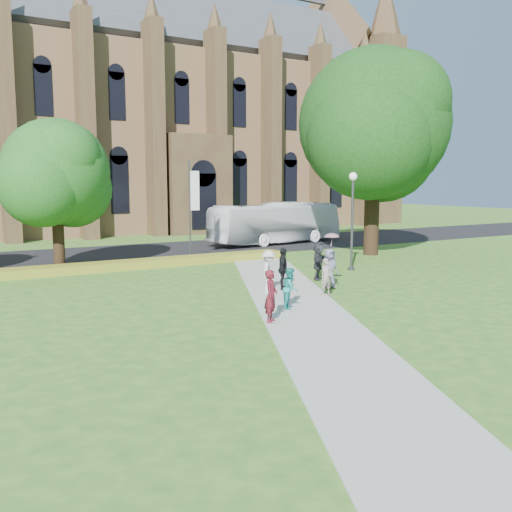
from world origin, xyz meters
TOP-DOWN VIEW (x-y plane):
  - ground at (0.00, 0.00)m, footprint 160.00×160.00m
  - road at (0.00, 20.00)m, footprint 160.00×10.00m
  - footpath at (0.00, 1.00)m, footprint 15.58×28.54m
  - flower_hedge at (-2.00, 13.20)m, footprint 18.00×1.40m
  - cathedral at (10.00, 39.73)m, footprint 52.60×18.25m
  - streetlamp at (7.50, 6.50)m, footprint 0.44×0.44m
  - large_tree at (13.00, 11.00)m, footprint 9.60×9.60m
  - street_tree_1 at (-6.00, 14.50)m, footprint 5.60×5.60m
  - banner_pole_0 at (2.11, 15.20)m, footprint 0.70×0.10m
  - tour_coach at (11.32, 19.81)m, footprint 11.60×4.08m
  - pedestrian_0 at (-2.47, -1.07)m, footprint 0.76×0.76m
  - pedestrian_1 at (-0.73, 0.32)m, footprint 0.94×0.94m
  - pedestrian_2 at (0.20, 3.29)m, footprint 1.21×1.35m
  - pedestrian_3 at (1.12, 3.58)m, footprint 0.99×1.14m
  - pedestrian_4 at (3.11, 2.85)m, footprint 0.91×0.64m
  - pedestrian_5 at (4.09, 4.95)m, footprint 1.63×1.50m
  - pedestrian_6 at (1.95, 1.56)m, footprint 0.59×0.42m
  - parasol at (3.29, 2.95)m, footprint 0.71×0.71m

SIDE VIEW (x-z plane):
  - ground at x=0.00m, z-range 0.00..0.00m
  - road at x=0.00m, z-range 0.00..0.02m
  - footpath at x=0.00m, z-range 0.00..0.04m
  - flower_hedge at x=-2.00m, z-range 0.00..0.45m
  - pedestrian_1 at x=-0.73m, z-range 0.04..1.57m
  - pedestrian_6 at x=1.95m, z-range 0.04..1.59m
  - pedestrian_4 at x=3.11m, z-range 0.04..1.79m
  - pedestrian_0 at x=-2.47m, z-range 0.04..1.81m
  - pedestrian_5 at x=4.09m, z-range 0.04..1.86m
  - pedestrian_2 at x=0.20m, z-range 0.04..1.86m
  - pedestrian_3 at x=1.12m, z-range 0.04..1.88m
  - tour_coach at x=11.32m, z-range 0.02..3.18m
  - parasol at x=3.29m, z-range 1.79..2.38m
  - streetlamp at x=7.50m, z-range 0.68..5.92m
  - banner_pole_0 at x=2.11m, z-range 0.39..6.39m
  - street_tree_1 at x=-6.00m, z-range 1.20..9.25m
  - large_tree at x=13.00m, z-range 1.77..14.97m
  - cathedral at x=10.00m, z-range -1.02..26.98m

